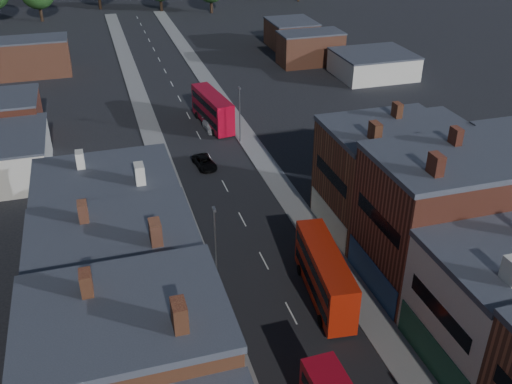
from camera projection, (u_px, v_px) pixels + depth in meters
pavement_west at (169, 185)px, 69.62m from camera, size 3.00×200.00×0.12m
pavement_east at (270, 171)px, 72.85m from camera, size 3.00×200.00×0.12m
lamp_post_2 at (215, 241)px, 50.96m from camera, size 0.25×0.70×8.12m
lamp_post_3 at (240, 111)px, 78.60m from camera, size 0.25×0.70×8.12m
bus_1 at (325, 274)px, 50.20m from camera, size 3.72×11.36×4.81m
bus_2 at (212, 109)px, 84.85m from camera, size 4.07×11.71×4.95m
car_2 at (205, 162)px, 73.74m from camera, size 2.76×5.05×1.34m
car_3 at (211, 126)px, 84.42m from camera, size 2.12×4.68×1.33m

